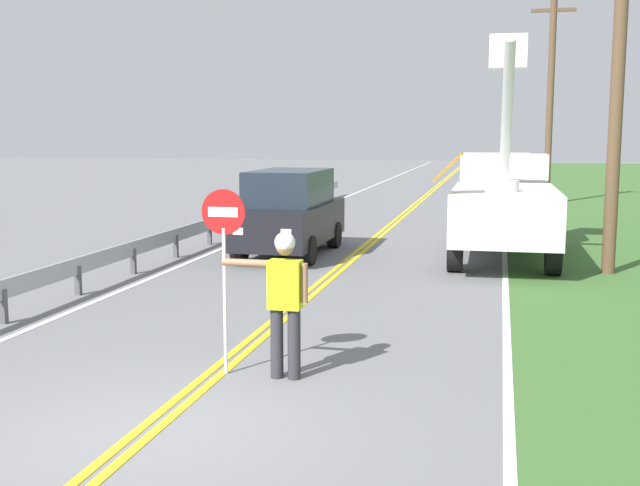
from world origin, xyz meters
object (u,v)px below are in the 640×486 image
Objects in this scene: flagger_worker at (284,295)px; oncoming_suv_nearest at (290,212)px; stop_sign_paddle at (224,240)px; utility_pole_mid at (550,97)px; utility_bucket_truck at (503,199)px; utility_pole_near at (618,74)px.

oncoming_suv_nearest is (-2.53, 9.65, 0.01)m from flagger_worker.
utility_pole_mid is at bearing 78.42° from stop_sign_paddle.
utility_bucket_truck reaches higher than flagger_worker.
utility_pole_near reaches higher than oncoming_suv_nearest.
flagger_worker is at bearing -75.31° from oncoming_suv_nearest.
flagger_worker is 0.27× the size of utility_bucket_truck.
stop_sign_paddle is 0.27× the size of utility_pole_mid.
utility_bucket_truck is 1.48× the size of oncoming_suv_nearest.
utility_pole_mid reaches higher than utility_pole_near.
oncoming_suv_nearest is at bearing 104.69° from flagger_worker.
flagger_worker is 0.40× the size of oncoming_suv_nearest.
utility_bucket_truck reaches higher than stop_sign_paddle.
flagger_worker is at bearing -103.79° from utility_bucket_truck.
utility_pole_near is at bearing -88.65° from utility_pole_mid.
oncoming_suv_nearest is at bearing 172.05° from utility_pole_near.
stop_sign_paddle is at bearing -107.63° from utility_bucket_truck.
flagger_worker is 11.00m from utility_bucket_truck.
utility_bucket_truck is at bearing 137.31° from utility_pole_near.
utility_pole_mid reaches higher than utility_bucket_truck.
stop_sign_paddle is 9.82m from oncoming_suv_nearest.
utility_pole_mid is (5.22, 25.49, 2.77)m from stop_sign_paddle.
oncoming_suv_nearest is 8.10m from utility_pole_near.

